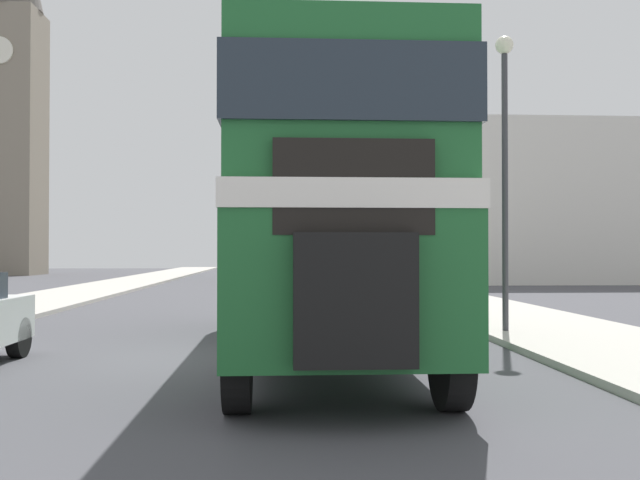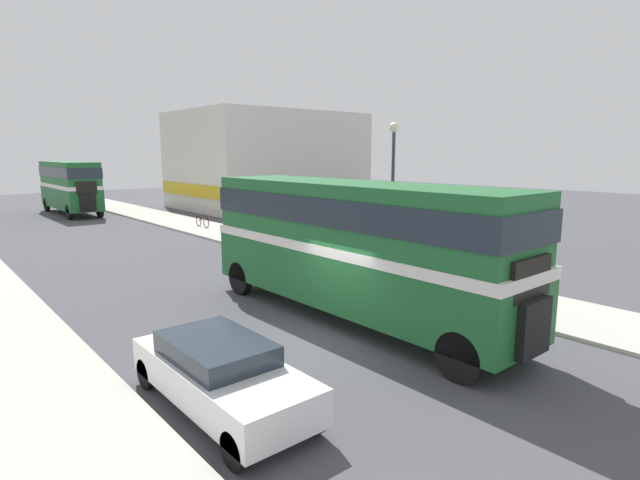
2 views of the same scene
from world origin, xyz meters
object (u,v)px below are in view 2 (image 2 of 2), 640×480
object	(u,v)px
pedestrian_walking	(263,223)
double_decker_bus	(352,238)
bicycle_on_pavement	(202,221)
street_lamp	(393,179)
bus_distant	(70,183)
car_parked_near	(221,372)

from	to	relation	value
pedestrian_walking	double_decker_bus	bearing A→B (deg)	-112.85
pedestrian_walking	bicycle_on_pavement	xyz separation A→B (m)	(-0.36, 6.57, -0.56)
pedestrian_walking	street_lamp	bearing A→B (deg)	-98.28
street_lamp	bicycle_on_pavement	bearing A→B (deg)	85.98
double_decker_bus	bus_distant	size ratio (longest dim) A/B	1.19
pedestrian_walking	bicycle_on_pavement	distance (m)	6.61
car_parked_near	street_lamp	size ratio (longest dim) A/B	0.77
car_parked_near	street_lamp	distance (m)	10.72
bicycle_on_pavement	street_lamp	world-z (taller)	street_lamp
pedestrian_walking	bus_distant	bearing A→B (deg)	102.92
double_decker_bus	street_lamp	world-z (taller)	street_lamp
double_decker_bus	bicycle_on_pavement	distance (m)	20.06
street_lamp	pedestrian_walking	bearing A→B (deg)	81.72
double_decker_bus	car_parked_near	xyz separation A→B (m)	(-5.60, -2.19, -1.72)
double_decker_bus	pedestrian_walking	size ratio (longest dim) A/B	6.85
car_parked_near	double_decker_bus	bearing A→B (deg)	21.35
double_decker_bus	car_parked_near	distance (m)	6.26
double_decker_bus	bicycle_on_pavement	bearing A→B (deg)	75.45
bus_distant	bicycle_on_pavement	world-z (taller)	bus_distant
bus_distant	street_lamp	size ratio (longest dim) A/B	1.60
car_parked_near	bus_distant	bearing A→B (deg)	80.05
double_decker_bus	pedestrian_walking	distance (m)	13.91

